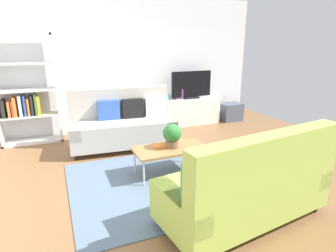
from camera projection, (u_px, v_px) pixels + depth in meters
ground_plane at (171, 178)px, 4.18m from camera, size 7.68×7.68×0.00m
wall_far at (122, 65)px, 6.24m from camera, size 6.40×0.12×2.90m
area_rug at (173, 179)px, 4.13m from camera, size 2.90×2.20×0.01m
couch_beige at (123, 124)px, 5.31m from camera, size 1.96×1.00×1.10m
couch_green at (247, 186)px, 3.05m from camera, size 1.99×1.07×1.10m
coffee_table at (171, 149)px, 4.21m from camera, size 1.10×0.56×0.42m
tv_console at (190, 111)px, 6.83m from camera, size 1.40×0.44×0.64m
tv at (191, 85)px, 6.63m from camera, size 1.00×0.20×0.64m
bookshelf at (25, 95)px, 5.37m from camera, size 1.10×0.36×2.10m
storage_trunk at (231, 112)px, 7.17m from camera, size 0.52×0.40×0.44m
potted_plant at (172, 135)px, 4.16m from camera, size 0.28×0.28×0.36m
table_book_0 at (161, 146)px, 4.23m from camera, size 0.26×0.21×0.04m
vase_0 at (168, 97)px, 6.55m from camera, size 0.12×0.12×0.13m
vase_1 at (175, 95)px, 6.61m from camera, size 0.09×0.09×0.17m
bottle_0 at (182, 94)px, 6.58m from camera, size 0.04×0.04×0.23m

